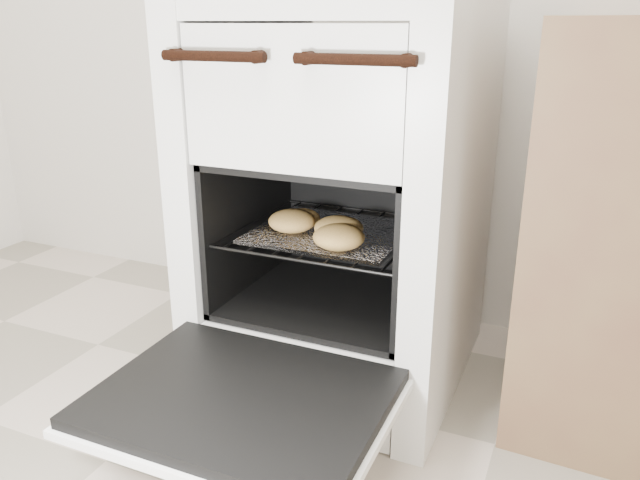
% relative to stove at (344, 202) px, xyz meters
% --- Properties ---
extents(stove, '(0.55, 0.61, 0.84)m').
position_rel_stove_xyz_m(stove, '(0.00, 0.00, 0.00)').
color(stove, silver).
rests_on(stove, ground).
extents(oven_door, '(0.49, 0.38, 0.03)m').
position_rel_stove_xyz_m(oven_door, '(-0.00, -0.46, -0.23)').
color(oven_door, black).
rests_on(oven_door, stove).
extents(oven_rack, '(0.40, 0.38, 0.01)m').
position_rel_stove_xyz_m(oven_rack, '(-0.00, -0.06, -0.05)').
color(oven_rack, black).
rests_on(oven_rack, stove).
extents(foil_sheet, '(0.31, 0.27, 0.01)m').
position_rel_stove_xyz_m(foil_sheet, '(-0.00, -0.08, -0.05)').
color(foil_sheet, white).
rests_on(foil_sheet, oven_rack).
extents(baked_rolls, '(0.26, 0.22, 0.05)m').
position_rel_stove_xyz_m(baked_rolls, '(-0.00, -0.13, -0.02)').
color(baked_rolls, tan).
rests_on(baked_rolls, foil_sheet).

